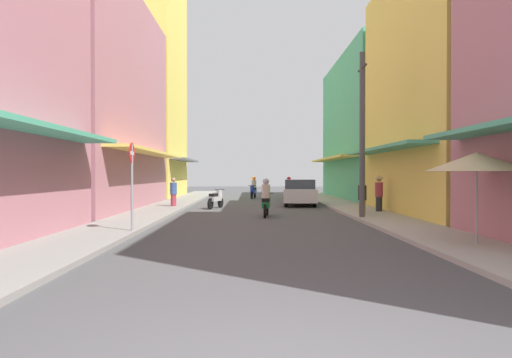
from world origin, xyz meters
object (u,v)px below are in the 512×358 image
Objects in this scene: utility_pole at (362,134)px; pedestrian_crossing at (379,192)px; motorbike_red at (289,190)px; pedestrian_foreground at (173,193)px; motorbike_silver at (216,199)px; motorbike_blue at (253,189)px; parked_car at (299,192)px; motorbike_green at (266,200)px; pedestrian_far at (362,198)px; street_sign_no_entry at (132,175)px; vendor_umbrella at (477,162)px.

pedestrian_crossing is at bearing 62.88° from utility_pole.
pedestrian_foreground is (-6.35, -6.07, 0.08)m from motorbike_red.
motorbike_silver is at bearing 134.26° from utility_pole.
motorbike_blue is at bearing 66.64° from pedestrian_foreground.
utility_pole is at bearing -79.54° from parked_car.
pedestrian_foreground is (-4.56, 4.75, 0.08)m from motorbike_green.
parked_car is 2.74× the size of pedestrian_far.
motorbike_red is (1.79, 10.82, 0.00)m from motorbike_green.
street_sign_no_entry is at bearing -109.56° from motorbike_red.
pedestrian_crossing is at bearing 37.47° from street_sign_no_entry.
pedestrian_crossing is 0.72× the size of vendor_umbrella.
parked_car is at bearing 63.78° from street_sign_no_entry.
utility_pole is (4.03, -15.70, 2.55)m from motorbike_blue.
motorbike_silver is at bearing -0.22° from pedestrian_foreground.
motorbike_red is at bearing 100.74° from pedestrian_far.
pedestrian_far is 8.05m from vendor_umbrella.
pedestrian_foreground is 0.66× the size of vendor_umbrella.
vendor_umbrella is (7.10, -12.87, 1.53)m from motorbike_silver.
pedestrian_crossing reaches higher than motorbike_blue.
motorbike_blue is at bearing 78.43° from motorbike_silver.
street_sign_no_entry reaches higher than motorbike_red.
vendor_umbrella is at bearing -91.73° from pedestrian_crossing.
motorbike_silver is 9.01m from utility_pole.
pedestrian_crossing is (5.43, -12.97, 0.26)m from motorbike_blue.
parked_car is 6.95m from pedestrian_foreground.
parked_car is (2.51, -7.47, 0.04)m from motorbike_blue.
street_sign_no_entry reaches higher than motorbike_green.
motorbike_blue is at bearing 112.71° from pedestrian_crossing.
street_sign_no_entry reaches higher than pedestrian_crossing.
vendor_umbrella is at bearing -61.12° from motorbike_silver.
pedestrian_crossing is 3.83m from utility_pole.
street_sign_no_entry is (-9.03, -6.92, 0.76)m from pedestrian_crossing.
motorbike_blue is at bearing 106.58° from pedestrian_far.
motorbike_blue and motorbike_green have the same top height.
motorbike_green is 1.06× the size of pedestrian_crossing.
pedestrian_far is (1.81, -7.05, 0.02)m from parked_car.
motorbike_red is 12.62m from utility_pole.
motorbike_blue is at bearing 108.59° from parked_car.
street_sign_no_entry is at bearing 163.88° from vendor_umbrella.
motorbike_silver is 2.18m from pedestrian_foreground.
pedestrian_far is at bearing 34.13° from street_sign_no_entry.
motorbike_green is at bearing 158.73° from utility_pole.
motorbike_green and motorbike_red have the same top height.
motorbike_green is 6.98m from street_sign_no_entry.
street_sign_no_entry is at bearing -87.14° from pedestrian_foreground.
motorbike_blue reaches higher than pedestrian_far.
motorbike_blue is at bearing 79.73° from street_sign_no_entry.
motorbike_red is 1.17× the size of pedestrian_far.
pedestrian_foreground is at bearing -162.65° from parked_car.
motorbike_blue and motorbike_red have the same top height.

